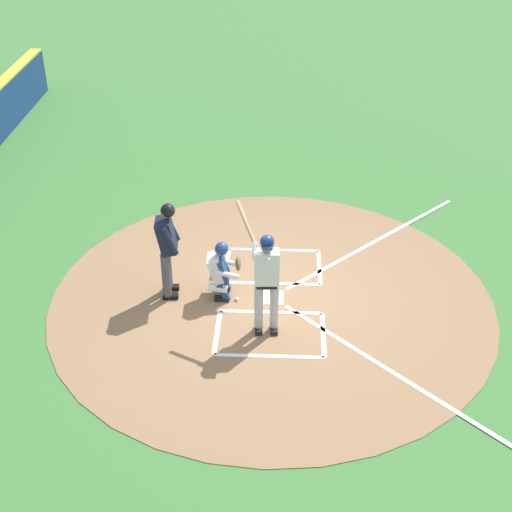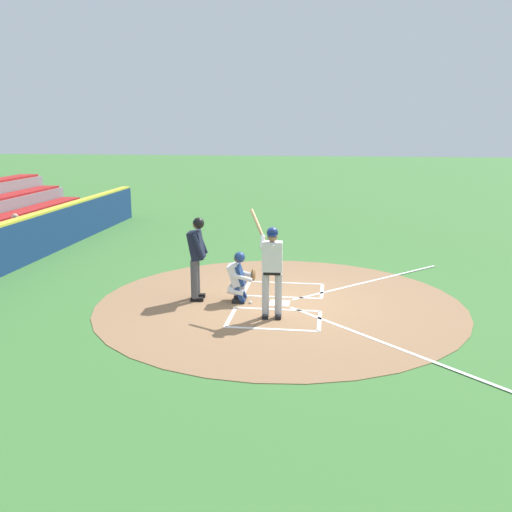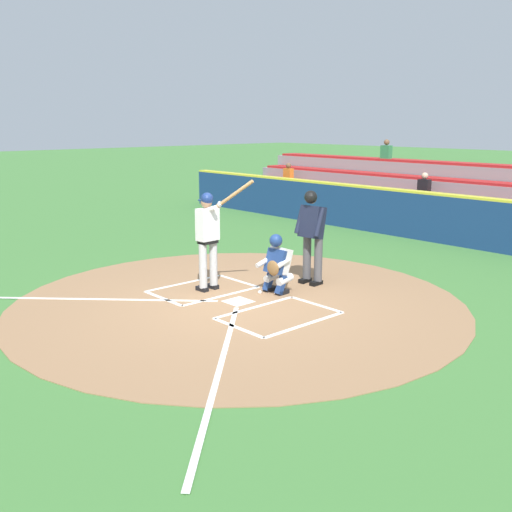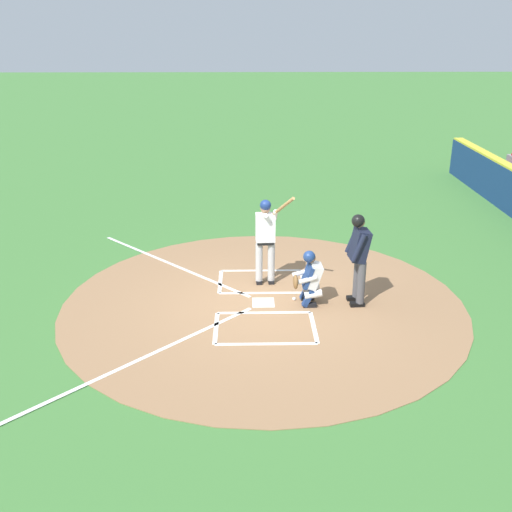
{
  "view_description": "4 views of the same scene",
  "coord_description": "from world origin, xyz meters",
  "views": [
    {
      "loc": [
        10.68,
        0.17,
        7.59
      ],
      "look_at": [
        0.05,
        -0.28,
        0.93
      ],
      "focal_mm": 50.48,
      "sensor_mm": 36.0,
      "label": 1
    },
    {
      "loc": [
        11.91,
        1.1,
        3.84
      ],
      "look_at": [
        -0.56,
        -0.6,
        0.93
      ],
      "focal_mm": 40.01,
      "sensor_mm": 36.0,
      "label": 2
    },
    {
      "loc": [
        -7.67,
        6.48,
        3.13
      ],
      "look_at": [
        -0.59,
        0.11,
        0.96
      ],
      "focal_mm": 41.23,
      "sensor_mm": 36.0,
      "label": 3
    },
    {
      "loc": [
        -10.71,
        0.35,
        5.23
      ],
      "look_at": [
        -0.41,
        0.15,
        1.18
      ],
      "focal_mm": 41.64,
      "sensor_mm": 36.0,
      "label": 4
    }
  ],
  "objects": [
    {
      "name": "ground_plane",
      "position": [
        0.0,
        0.0,
        0.0
      ],
      "size": [
        120.0,
        120.0,
        0.0
      ],
      "primitive_type": "plane",
      "color": "#427A38"
    },
    {
      "name": "dirt_circle",
      "position": [
        0.0,
        0.0,
        0.01
      ],
      "size": [
        8.0,
        8.0,
        0.01
      ],
      "primitive_type": "cylinder",
      "color": "#99704C",
      "rests_on": "ground"
    },
    {
      "name": "home_plate_and_chalk",
      "position": [
        0.0,
        0.88,
        0.01
      ],
      "size": [
        7.93,
        4.91,
        0.01
      ],
      "color": "white",
      "rests_on": "dirt_circle"
    },
    {
      "name": "batter",
      "position": [
        0.94,
        -0.08,
        1.1
      ],
      "size": [
        0.91,
        0.75,
        2.13
      ],
      "color": "#BCBCBC",
      "rests_on": "ground"
    },
    {
      "name": "catcher",
      "position": [
        -0.05,
        -0.9,
        0.59
      ],
      "size": [
        0.6,
        0.6,
        1.13
      ],
      "color": "black",
      "rests_on": "ground"
    },
    {
      "name": "plate_umpire",
      "position": [
        -0.05,
        -1.85,
        1.08
      ],
      "size": [
        0.6,
        0.44,
        1.86
      ],
      "color": "#4C4C51",
      "rests_on": "ground"
    },
    {
      "name": "baseball",
      "position": [
        0.11,
        -0.63,
        0.04
      ],
      "size": [
        0.07,
        0.07,
        0.07
      ],
      "primitive_type": "sphere",
      "color": "white",
      "rests_on": "ground"
    }
  ]
}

